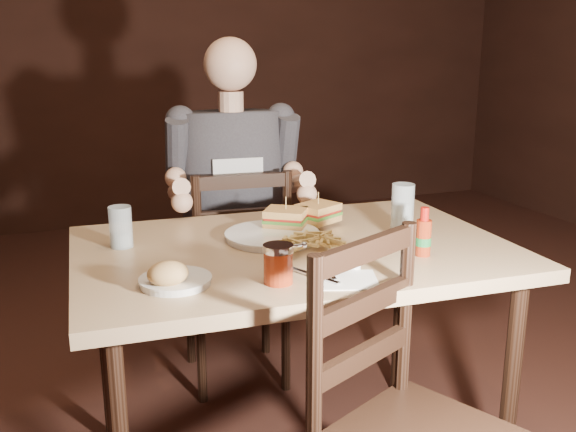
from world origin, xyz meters
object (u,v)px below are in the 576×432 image
object	(u,v)px
dinner_plate	(272,237)
glass_left	(121,227)
syrup_dispenser	(278,264)
side_plate	(175,282)
diner	(234,161)
chair_far	(235,274)
main_table	(294,269)
glass_right	(402,209)
hot_sauce	(424,232)

from	to	relation	value
dinner_plate	glass_left	bearing A→B (deg)	168.19
dinner_plate	syrup_dispenser	xyz separation A→B (m)	(-0.12, -0.36, 0.04)
dinner_plate	side_plate	size ratio (longest dim) A/B	1.61
diner	dinner_plate	world-z (taller)	diner
diner	syrup_dispenser	size ratio (longest dim) A/B	9.03
glass_left	syrup_dispenser	size ratio (longest dim) A/B	1.22
syrup_dispenser	chair_far	bearing A→B (deg)	83.53
main_table	glass_left	xyz separation A→B (m)	(-0.48, 0.18, 0.14)
diner	dinner_plate	xyz separation A→B (m)	(-0.04, -0.53, -0.15)
glass_left	glass_right	size ratio (longest dim) A/B	0.76
diner	side_plate	xyz separation A→B (m)	(-0.40, -0.81, -0.15)
glass_left	glass_right	xyz separation A→B (m)	(0.85, -0.19, 0.02)
chair_far	glass_right	xyz separation A→B (m)	(0.36, -0.67, 0.40)
hot_sauce	side_plate	bearing A→B (deg)	177.64
hot_sauce	syrup_dispenser	xyz separation A→B (m)	(-0.46, -0.05, -0.02)
chair_far	diner	size ratio (longest dim) A/B	0.99
main_table	glass_left	size ratio (longest dim) A/B	10.76
main_table	glass_right	bearing A→B (deg)	-1.38
syrup_dispenser	hot_sauce	bearing A→B (deg)	10.06
main_table	glass_right	world-z (taller)	glass_right
diner	chair_far	bearing A→B (deg)	90.00
side_plate	dinner_plate	bearing A→B (deg)	37.34
glass_left	main_table	bearing A→B (deg)	-20.47
diner	glass_right	world-z (taller)	diner
diner	side_plate	world-z (taller)	diner
hot_sauce	side_plate	distance (m)	0.71
main_table	syrup_dispenser	world-z (taller)	syrup_dispenser
glass_right	diner	bearing A→B (deg)	119.97
glass_right	main_table	bearing A→B (deg)	178.62
main_table	dinner_plate	xyz separation A→B (m)	(-0.04, 0.09, 0.08)
diner	glass_left	bearing A→B (deg)	-132.25
main_table	side_plate	world-z (taller)	side_plate
chair_far	glass_left	bearing A→B (deg)	50.38
main_table	syrup_dispenser	size ratio (longest dim) A/B	13.12
dinner_plate	hot_sauce	bearing A→B (deg)	-41.34
main_table	diner	distance (m)	0.66
glass_right	syrup_dispenser	distance (m)	0.58
glass_right	syrup_dispenser	world-z (taller)	glass_right
glass_right	chair_far	bearing A→B (deg)	117.90
dinner_plate	glass_left	xyz separation A→B (m)	(-0.44, 0.09, 0.05)
glass_right	side_plate	world-z (taller)	glass_right
chair_far	dinner_plate	distance (m)	0.66
diner	dinner_plate	size ratio (longest dim) A/B	3.19
dinner_plate	hot_sauce	xyz separation A→B (m)	(0.35, -0.30, 0.06)
diner	glass_right	size ratio (longest dim) A/B	5.65
dinner_plate	glass_right	xyz separation A→B (m)	(0.40, -0.10, 0.07)
diner	glass_left	distance (m)	0.66
dinner_plate	side_plate	world-z (taller)	dinner_plate
dinner_plate	glass_left	size ratio (longest dim) A/B	2.32
diner	syrup_dispenser	distance (m)	0.91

